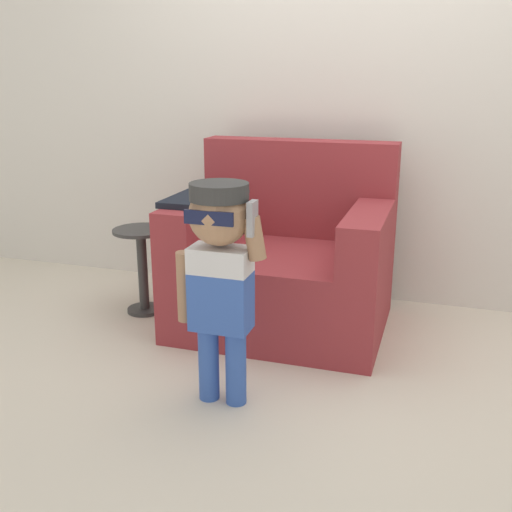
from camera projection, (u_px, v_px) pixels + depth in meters
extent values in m
plane|color=beige|center=(323.00, 336.00, 3.09)|extent=(10.00, 10.00, 0.00)
cube|color=silver|center=(355.00, 74.00, 3.33)|extent=(10.00, 0.05, 2.60)
cube|color=maroon|center=(282.00, 288.00, 3.16)|extent=(1.07, 0.86, 0.43)
cube|color=maroon|center=(299.00, 188.00, 3.33)|extent=(1.07, 0.17, 0.53)
cube|color=maroon|center=(197.00, 224.00, 3.11)|extent=(0.19, 0.68, 0.25)
cube|color=maroon|center=(367.00, 238.00, 2.86)|extent=(0.19, 0.68, 0.25)
cube|color=black|center=(196.00, 198.00, 3.07)|extent=(0.23, 0.47, 0.03)
cylinder|color=#3356AD|center=(209.00, 363.00, 2.46)|extent=(0.08, 0.08, 0.32)
cylinder|color=#3356AD|center=(236.00, 367.00, 2.42)|extent=(0.08, 0.08, 0.32)
cube|color=#3356AD|center=(221.00, 301.00, 2.36)|extent=(0.24, 0.14, 0.24)
cube|color=silver|center=(220.00, 260.00, 2.31)|extent=(0.24, 0.14, 0.10)
sphere|color=#997051|center=(219.00, 215.00, 2.26)|extent=(0.24, 0.24, 0.24)
cylinder|color=#2D2D2D|center=(219.00, 192.00, 2.23)|extent=(0.23, 0.23, 0.07)
cube|color=#2D2D2D|center=(229.00, 193.00, 2.34)|extent=(0.14, 0.11, 0.01)
cube|color=#0F1433|center=(209.00, 218.00, 2.16)|extent=(0.19, 0.01, 0.05)
cylinder|color=#997051|center=(185.00, 287.00, 2.39)|extent=(0.07, 0.07, 0.29)
cylinder|color=#997051|center=(254.00, 238.00, 2.24)|extent=(0.09, 0.07, 0.17)
cube|color=gray|center=(252.00, 218.00, 2.20)|extent=(0.02, 0.07, 0.13)
cylinder|color=#333333|center=(145.00, 309.00, 3.42)|extent=(0.20, 0.20, 0.02)
cylinder|color=#333333|center=(143.00, 272.00, 3.35)|extent=(0.05, 0.05, 0.47)
cylinder|color=#333333|center=(140.00, 231.00, 3.28)|extent=(0.30, 0.30, 0.02)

